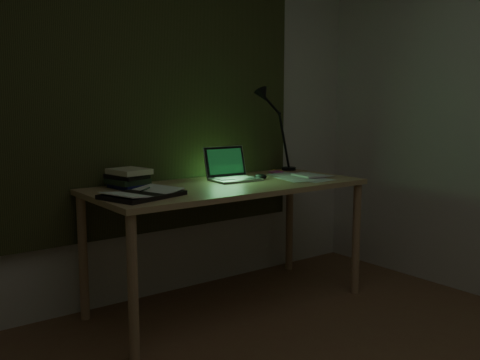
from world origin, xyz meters
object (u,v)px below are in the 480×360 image
object	(u,v)px
open_textbook	(142,194)
loose_papers	(301,176)
book_stack	(128,178)
laptop	(236,164)
desk_lamp	(289,132)
desk	(229,245)

from	to	relation	value
open_textbook	loose_papers	size ratio (longest dim) A/B	1.14
book_stack	laptop	bearing A→B (deg)	-10.74
laptop	desk_lamp	bearing A→B (deg)	22.03
open_textbook	loose_papers	distance (m)	1.20
desk	loose_papers	world-z (taller)	loose_papers
book_stack	desk_lamp	size ratio (longest dim) A/B	0.39
desk	loose_papers	bearing A→B (deg)	-5.69
laptop	open_textbook	bearing A→B (deg)	-161.71
open_textbook	book_stack	size ratio (longest dim) A/B	1.78
laptop	desk_lamp	size ratio (longest dim) A/B	0.60
open_textbook	desk_lamp	bearing A→B (deg)	-0.31
desk	open_textbook	xyz separation A→B (m)	(-0.64, -0.11, 0.41)
desk	loose_papers	xyz separation A→B (m)	(0.56, -0.06, 0.40)
open_textbook	book_stack	world-z (taller)	book_stack
desk_lamp	open_textbook	bearing A→B (deg)	-149.75
loose_papers	desk_lamp	world-z (taller)	desk_lamp
desk	book_stack	world-z (taller)	book_stack
book_stack	loose_papers	distance (m)	1.16
laptop	open_textbook	xyz separation A→B (m)	(-0.76, -0.19, -0.09)
laptop	desk	bearing A→B (deg)	-140.21
laptop	book_stack	xyz separation A→B (m)	(-0.69, 0.13, -0.05)
desk	laptop	bearing A→B (deg)	35.92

